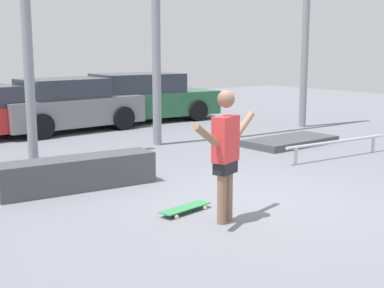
{
  "coord_description": "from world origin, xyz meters",
  "views": [
    {
      "loc": [
        -5.1,
        -5.55,
        2.23
      ],
      "look_at": [
        -0.33,
        1.0,
        0.77
      ],
      "focal_mm": 50.0,
      "sensor_mm": 36.0,
      "label": 1
    }
  ],
  "objects": [
    {
      "name": "ground_plane",
      "position": [
        0.0,
        0.0,
        0.0
      ],
      "size": [
        36.0,
        36.0,
        0.0
      ],
      "primitive_type": "plane",
      "color": "slate"
    },
    {
      "name": "parked_car_grey",
      "position": [
        0.65,
        8.11,
        0.69
      ],
      "size": [
        4.03,
        2.12,
        1.43
      ],
      "rotation": [
        0.0,
        0.0,
        0.09
      ],
      "color": "slate",
      "rests_on": "ground_plane"
    },
    {
      "name": "manual_pad",
      "position": [
        4.0,
        3.04,
        0.08
      ],
      "size": [
        2.31,
        1.18,
        0.16
      ],
      "primitive_type": "cube",
      "rotation": [
        0.0,
        0.0,
        0.05
      ],
      "color": "#47474C",
      "rests_on": "ground_plane"
    },
    {
      "name": "parked_car_green",
      "position": [
        3.3,
        8.63,
        0.7
      ],
      "size": [
        4.67,
        2.18,
        1.47
      ],
      "rotation": [
        0.0,
        0.0,
        -0.05
      ],
      "color": "#28603D",
      "rests_on": "ground_plane"
    },
    {
      "name": "skateboard",
      "position": [
        -1.02,
        0.22,
        0.06
      ],
      "size": [
        0.85,
        0.36,
        0.08
      ],
      "rotation": [
        0.0,
        0.0,
        0.19
      ],
      "color": "#338C4C",
      "rests_on": "ground_plane"
    },
    {
      "name": "grind_box",
      "position": [
        -1.69,
        2.25,
        0.26
      ],
      "size": [
        2.56,
        0.74,
        0.52
      ],
      "primitive_type": "cube",
      "rotation": [
        0.0,
        0.0,
        -0.07
      ],
      "color": "#47474C",
      "rests_on": "ground_plane"
    },
    {
      "name": "grind_rail",
      "position": [
        3.62,
        1.4,
        0.3
      ],
      "size": [
        2.79,
        0.2,
        0.38
      ],
      "rotation": [
        0.0,
        0.0,
        -0.05
      ],
      "color": "#B7BABF",
      "rests_on": "ground_plane"
    },
    {
      "name": "skateboarder",
      "position": [
        -0.84,
        -0.41,
        0.96
      ],
      "size": [
        1.39,
        0.6,
        1.71
      ],
      "rotation": [
        0.0,
        0.0,
        0.36
      ],
      "color": "#8C664C",
      "rests_on": "ground_plane"
    }
  ]
}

